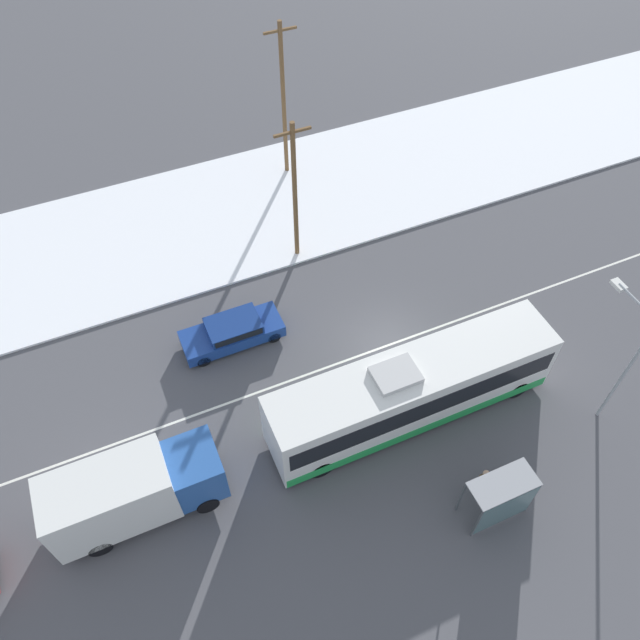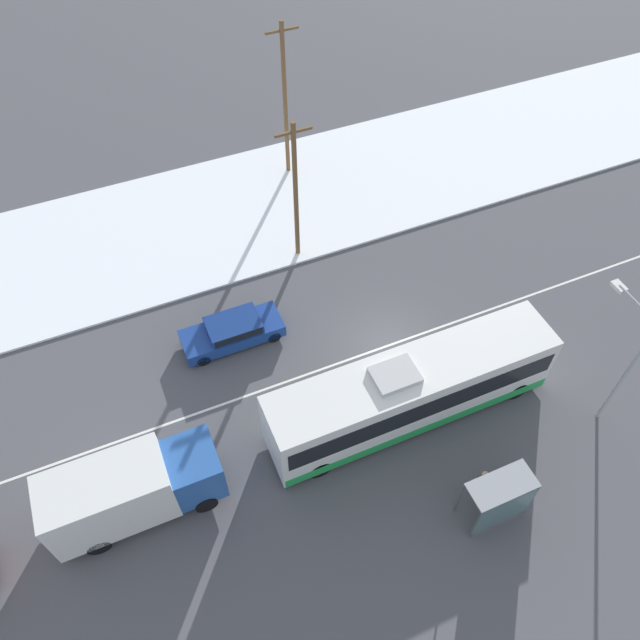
% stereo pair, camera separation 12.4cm
% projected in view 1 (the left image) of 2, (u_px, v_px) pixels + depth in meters
% --- Properties ---
extents(ground_plane, '(120.00, 120.00, 0.00)m').
position_uv_depth(ground_plane, '(387.00, 346.00, 29.64)').
color(ground_plane, '#4C4C51').
extents(snow_lot, '(80.00, 10.32, 0.12)m').
position_uv_depth(snow_lot, '(293.00, 196.00, 36.47)').
color(snow_lot, white).
rests_on(snow_lot, ground_plane).
extents(lane_marking_center, '(60.00, 0.12, 0.00)m').
position_uv_depth(lane_marking_center, '(387.00, 346.00, 29.63)').
color(lane_marking_center, silver).
rests_on(lane_marking_center, ground_plane).
extents(city_bus, '(12.45, 2.57, 3.60)m').
position_uv_depth(city_bus, '(412.00, 390.00, 25.97)').
color(city_bus, white).
rests_on(city_bus, ground_plane).
extents(box_truck, '(6.48, 2.30, 3.20)m').
position_uv_depth(box_truck, '(131.00, 491.00, 23.17)').
color(box_truck, silver).
rests_on(box_truck, ground_plane).
extents(sedan_car, '(4.77, 1.80, 1.33)m').
position_uv_depth(sedan_car, '(233.00, 331.00, 29.27)').
color(sedan_car, navy).
rests_on(sedan_car, ground_plane).
extents(pedestrian_at_stop, '(0.62, 0.27, 1.72)m').
position_uv_depth(pedestrian_at_stop, '(484.00, 480.00, 24.21)').
color(pedestrian_at_stop, '#23232D').
rests_on(pedestrian_at_stop, ground_plane).
extents(bus_shelter, '(2.56, 1.20, 2.40)m').
position_uv_depth(bus_shelter, '(504.00, 498.00, 23.08)').
color(bus_shelter, gray).
rests_on(bus_shelter, ground_plane).
extents(streetlamp, '(0.36, 2.43, 6.53)m').
position_uv_depth(streetlamp, '(625.00, 349.00, 24.31)').
color(streetlamp, '#9EA3A8').
rests_on(streetlamp, ground_plane).
extents(utility_pole_roadside, '(1.80, 0.24, 8.10)m').
position_uv_depth(utility_pole_roadside, '(295.00, 192.00, 30.25)').
color(utility_pole_roadside, brown).
rests_on(utility_pole_roadside, ground_plane).
extents(utility_pole_snowlot, '(1.80, 0.24, 9.19)m').
position_uv_depth(utility_pole_snowlot, '(284.00, 101.00, 34.33)').
color(utility_pole_snowlot, brown).
rests_on(utility_pole_snowlot, ground_plane).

